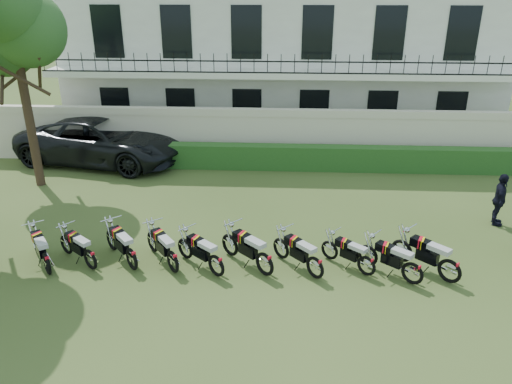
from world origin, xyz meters
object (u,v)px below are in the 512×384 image
suv (102,140)px  officer_5 (500,200)px  tree_west_near (12,21)px  motorcycle_1 (90,255)px  motorcycle_4 (216,261)px  motorcycle_6 (315,263)px  motorcycle_0 (46,259)px  motorcycle_2 (131,254)px  motorcycle_5 (265,259)px  motorcycle_7 (367,261)px  motorcycle_8 (413,268)px  motorcycle_3 (173,257)px  motorcycle_9 (450,266)px

suv → officer_5: size_ratio=4.06×
tree_west_near → suv: (1.51, 2.64, -4.93)m
motorcycle_1 → officer_5: (11.86, 3.36, 0.39)m
motorcycle_4 → motorcycle_6: size_ratio=1.02×
motorcycle_0 → motorcycle_4: bearing=-35.3°
motorcycle_1 → motorcycle_6: (5.96, -0.10, 0.02)m
motorcycle_2 → motorcycle_5: 3.54m
motorcycle_7 → motorcycle_8: (1.10, -0.35, 0.04)m
motorcycle_6 → motorcycle_8: motorcycle_6 is taller
motorcycle_0 → motorcycle_8: (9.46, 0.06, 0.00)m
motorcycle_3 → officer_5: (9.63, 3.38, 0.37)m
motorcycle_0 → motorcycle_4: 4.45m
officer_5 → motorcycle_3: bearing=126.5°
tree_west_near → motorcycle_1: tree_west_near is taller
motorcycle_5 → motorcycle_8: bearing=-49.2°
motorcycle_0 → motorcycle_8: 9.46m
motorcycle_3 → suv: size_ratio=0.23×
motorcycle_1 → motorcycle_5: bearing=-52.1°
suv → officer_5: suv is taller
tree_west_near → motorcycle_6: tree_west_near is taller
officer_5 → suv: bearing=87.7°
motorcycle_4 → officer_5: (8.46, 3.51, 0.37)m
motorcycle_3 → suv: (-4.75, 8.47, 0.48)m
motorcycle_1 → motorcycle_7: 7.31m
tree_west_near → motorcycle_9: tree_west_near is taller
motorcycle_2 → motorcycle_6: motorcycle_2 is taller
motorcycle_6 → motorcycle_7: bearing=-34.1°
motorcycle_0 → motorcycle_9: bearing=-36.2°
tree_west_near → motorcycle_1: bearing=-55.2°
motorcycle_8 → motorcycle_2: bearing=128.0°
motorcycle_0 → tree_west_near: bearing=78.9°
officer_5 → motorcycle_7: bearing=142.7°
motorcycle_7 → suv: suv is taller
motorcycle_5 → motorcycle_4: bearing=138.9°
motorcycle_4 → motorcycle_9: (5.97, 0.03, 0.04)m
motorcycle_5 → motorcycle_9: size_ratio=1.01×
motorcycle_1 → motorcycle_6: 5.96m
tree_west_near → officer_5: 16.85m
motorcycle_4 → suv: bearing=75.7°
tree_west_near → motorcycle_7: 13.82m
motorcycle_4 → suv: size_ratio=0.22×
tree_west_near → motorcycle_6: bearing=-30.6°
motorcycle_6 → motorcycle_2: bearing=135.4°
officer_5 → motorcycle_5: bearing=132.4°
motorcycle_2 → motorcycle_3: (1.12, -0.07, -0.01)m
motorcycle_7 → suv: 12.90m
motorcycle_3 → motorcycle_9: (7.14, -0.10, 0.03)m
motorcycle_0 → motorcycle_5: 5.70m
officer_5 → motorcycle_2: bearing=124.3°
motorcycle_5 → motorcycle_6: bearing=-48.9°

